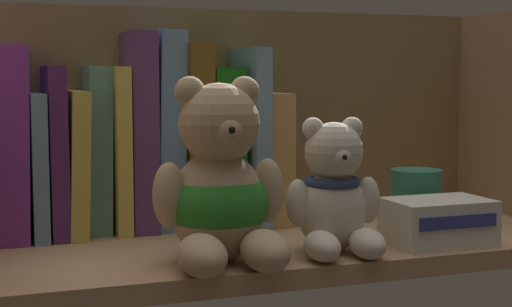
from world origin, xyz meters
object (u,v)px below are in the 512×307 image
at_px(book_1, 10,142).
at_px(book_8, 163,129).
at_px(book_10, 216,146).
at_px(small_product_box, 438,222).
at_px(book_7, 137,131).
at_px(teddy_bear_smaller, 334,196).
at_px(book_5, 95,149).
at_px(book_3, 54,150).
at_px(book_9, 189,135).
at_px(teddy_bear_larger, 220,191).
at_px(book_2, 36,164).
at_px(book_11, 239,135).
at_px(book_12, 261,156).
at_px(book_6, 115,148).
at_px(book_4, 73,162).
at_px(pillar_candle, 415,198).

xyz_separation_m(book_1, book_8, (0.17, 0.00, 0.01)).
relative_size(book_10, small_product_box, 1.74).
relative_size(book_7, small_product_box, 2.12).
bearing_deg(teddy_bear_smaller, book_10, 107.02).
xyz_separation_m(book_8, small_product_box, (0.24, -0.20, -0.09)).
distance_m(book_5, small_product_box, 0.39).
xyz_separation_m(book_3, book_9, (0.15, 0.00, 0.01)).
bearing_deg(teddy_bear_larger, book_2, 126.98).
relative_size(book_5, book_11, 0.90).
distance_m(book_8, book_11, 0.09).
bearing_deg(small_product_box, book_10, 131.89).
bearing_deg(book_9, book_12, 0.00).
height_order(book_11, small_product_box, book_11).
relative_size(book_6, teddy_bear_smaller, 1.38).
bearing_deg(book_1, book_4, 0.00).
bearing_deg(book_2, book_11, 0.00).
bearing_deg(book_4, pillar_candle, -16.41).
bearing_deg(book_3, teddy_bear_smaller, -38.43).
bearing_deg(book_4, book_12, 0.00).
xyz_separation_m(book_2, book_5, (0.07, 0.00, 0.01)).
relative_size(book_1, book_7, 0.92).
xyz_separation_m(book_5, book_10, (0.14, 0.00, -0.00)).
bearing_deg(teddy_bear_smaller, book_11, 98.88).
bearing_deg(book_3, book_12, 0.00).
xyz_separation_m(book_1, book_2, (0.03, 0.00, -0.02)).
height_order(book_1, teddy_bear_larger, book_1).
xyz_separation_m(book_1, book_3, (0.05, 0.00, -0.01)).
xyz_separation_m(book_1, teddy_bear_larger, (0.18, -0.20, -0.03)).
bearing_deg(book_10, book_2, 180.00).
height_order(book_6, teddy_bear_larger, book_6).
distance_m(teddy_bear_smaller, small_product_box, 0.12).
height_order(book_8, book_12, book_8).
bearing_deg(book_6, pillar_candle, -18.64).
bearing_deg(book_5, book_3, 180.00).
bearing_deg(book_4, book_7, 0.00).
distance_m(book_2, book_6, 0.09).
relative_size(book_2, book_12, 1.01).
height_order(book_12, teddy_bear_smaller, book_12).
xyz_separation_m(book_5, small_product_box, (0.32, -0.20, -0.07)).
distance_m(book_10, pillar_candle, 0.24).
bearing_deg(book_3, book_9, 0.00).
bearing_deg(book_5, book_9, 0.00).
bearing_deg(pillar_candle, book_8, 157.88).
distance_m(book_4, book_9, 0.14).
height_order(book_9, book_10, book_9).
relative_size(book_8, book_9, 1.07).
relative_size(book_8, small_product_box, 2.14).
bearing_deg(teddy_bear_larger, book_12, 59.82).
bearing_deg(book_10, teddy_bear_larger, -106.32).
xyz_separation_m(book_8, teddy_bear_smaller, (0.12, -0.20, -0.06)).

